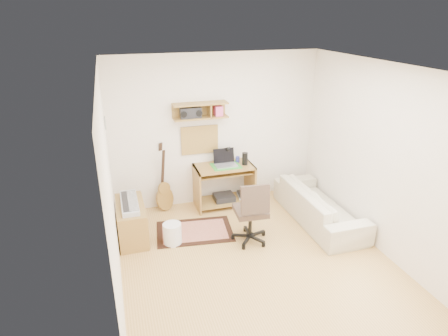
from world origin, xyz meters
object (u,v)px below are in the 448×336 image
object	(u,v)px
task_chair	(250,211)
sofa	(320,200)
desk	(224,186)
cabinet	(131,221)
printer	(249,197)

from	to	relation	value
task_chair	sofa	xyz separation A→B (m)	(1.29, 0.24, -0.13)
desk	task_chair	distance (m)	1.20
desk	cabinet	distance (m)	1.74
desk	task_chair	world-z (taller)	task_chair
printer	desk	bearing A→B (deg)	-169.41
cabinet	sofa	world-z (taller)	sofa
task_chair	sofa	size ratio (longest dim) A/B	0.53
printer	sofa	size ratio (longest dim) A/B	0.21
desk	sofa	xyz separation A→B (m)	(1.32, -0.96, -0.00)
sofa	cabinet	bearing A→B (deg)	82.96
cabinet	task_chair	bearing A→B (deg)	-19.88
task_chair	sofa	bearing A→B (deg)	15.17
desk	task_chair	size ratio (longest dim) A/B	0.99
desk	printer	size ratio (longest dim) A/B	2.51
task_chair	cabinet	world-z (taller)	task_chair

